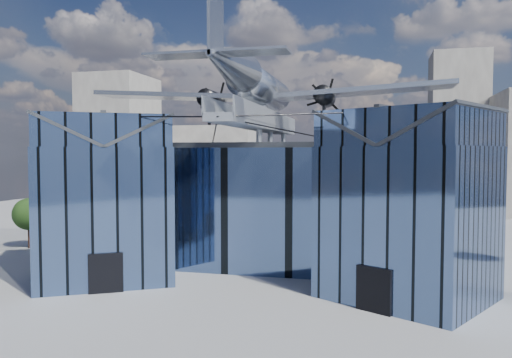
# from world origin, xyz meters

# --- Properties ---
(ground_plane) EXTENTS (120.00, 120.00, 0.00)m
(ground_plane) POSITION_xyz_m (0.00, 0.00, 0.00)
(ground_plane) COLOR gray
(museum) EXTENTS (32.88, 24.50, 17.60)m
(museum) POSITION_xyz_m (0.00, 5.82, 5.54)
(museum) COLOR #435C8A
(museum) RESTS_ON ground
(bg_towers) EXTENTS (77.00, 24.50, 26.00)m
(bg_towers) POSITION_xyz_m (1.45, 50.49, 10.01)
(bg_towers) COLOR gray
(bg_towers) RESTS_ON ground
(tree_side_w) EXTENTS (3.70, 3.70, 4.81)m
(tree_side_w) POSITION_xyz_m (-23.69, 7.66, 3.26)
(tree_side_w) COLOR #341F15
(tree_side_w) RESTS_ON ground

